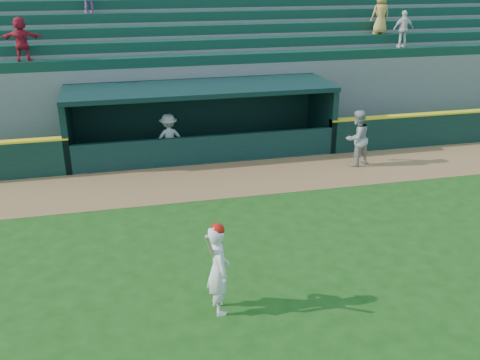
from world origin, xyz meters
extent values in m
plane|color=#184210|center=(0.00, 0.00, 0.00)|extent=(120.00, 120.00, 0.00)
cube|color=brown|center=(0.00, 4.90, 0.01)|extent=(40.00, 3.00, 0.01)
imported|color=#9D9D98|center=(4.90, 5.17, 0.96)|extent=(1.14, 1.02, 1.93)
imported|color=#AAABA5|center=(-1.25, 7.01, 0.85)|extent=(1.17, 0.76, 1.70)
cube|color=slate|center=(0.00, 7.70, 0.02)|extent=(9.00, 2.60, 0.04)
cube|color=black|center=(-4.60, 7.70, 1.15)|extent=(0.20, 2.60, 2.30)
cube|color=black|center=(4.60, 7.70, 1.15)|extent=(0.20, 2.60, 2.30)
cube|color=black|center=(0.00, 9.00, 1.15)|extent=(9.40, 0.20, 2.30)
cube|color=black|center=(0.00, 7.70, 2.38)|extent=(9.40, 2.80, 0.16)
cube|color=black|center=(0.00, 6.48, 0.50)|extent=(9.00, 0.16, 1.00)
cube|color=brown|center=(0.00, 8.50, 0.25)|extent=(8.40, 0.45, 0.10)
cube|color=slate|center=(0.00, 9.53, 1.46)|extent=(34.00, 0.85, 2.91)
cube|color=#0F3828|center=(0.00, 9.41, 3.09)|extent=(34.00, 0.60, 0.36)
cube|color=slate|center=(0.00, 10.38, 1.68)|extent=(34.00, 0.85, 3.36)
cube|color=#0F3828|center=(0.00, 10.26, 3.54)|extent=(34.00, 0.60, 0.36)
cube|color=slate|center=(0.00, 11.22, 1.91)|extent=(34.00, 0.85, 3.81)
cube|color=#0F3828|center=(0.00, 11.11, 3.99)|extent=(34.00, 0.60, 0.36)
cube|color=slate|center=(0.00, 12.07, 2.13)|extent=(34.00, 0.85, 4.26)
cube|color=#0F3828|center=(0.00, 11.96, 4.44)|extent=(34.00, 0.60, 0.36)
cube|color=slate|center=(0.00, 12.93, 2.35)|extent=(34.00, 0.85, 4.71)
cube|color=#0F3828|center=(0.00, 12.81, 4.89)|extent=(34.00, 0.60, 0.36)
cube|color=slate|center=(0.00, 13.78, 2.58)|extent=(34.00, 0.85, 5.16)
cube|color=slate|center=(0.00, 14.62, 2.80)|extent=(34.00, 0.85, 5.61)
cube|color=slate|center=(0.00, 15.20, 2.80)|extent=(34.50, 0.30, 5.61)
imported|color=silver|center=(8.61, 9.43, 3.99)|extent=(0.86, 0.39, 1.45)
imported|color=#AE1A2C|center=(-5.91, 9.43, 4.02)|extent=(1.42, 0.54, 1.51)
imported|color=#C59445|center=(7.99, 10.28, 4.53)|extent=(0.80, 0.53, 1.61)
imported|color=silver|center=(-1.26, -1.91, 0.93)|extent=(0.51, 0.72, 1.85)
sphere|color=#B7130A|center=(-1.26, -1.91, 1.78)|extent=(0.27, 0.27, 0.27)
cylinder|color=tan|center=(-1.44, -2.13, 1.55)|extent=(0.28, 0.47, 0.76)
camera|label=1|loc=(-2.89, -10.70, 6.40)|focal=40.00mm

